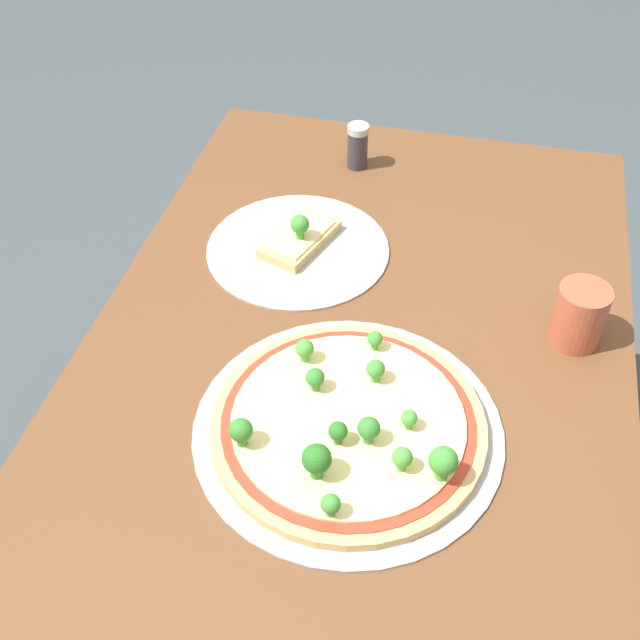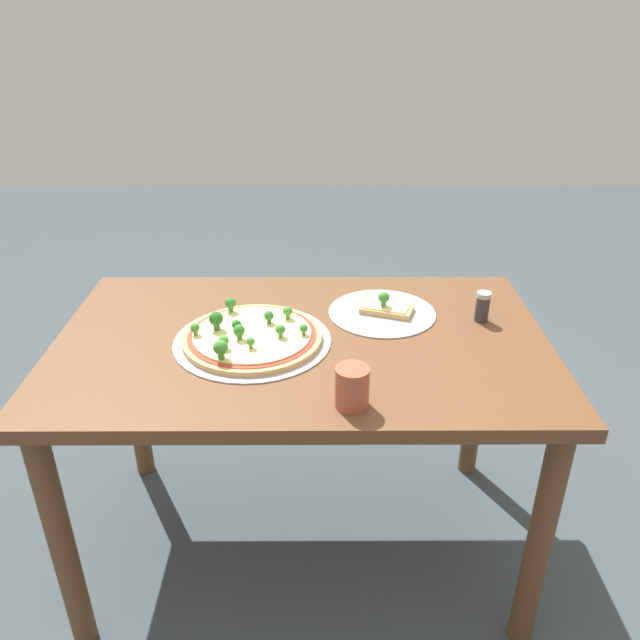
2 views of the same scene
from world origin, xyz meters
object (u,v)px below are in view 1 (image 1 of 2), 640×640
at_px(dining_table, 351,404).
at_px(pizza_tray_slice, 299,244).
at_px(pizza_tray_whole, 348,425).
at_px(condiment_shaker, 358,146).
at_px(drinking_cup, 579,315).

bearing_deg(dining_table, pizza_tray_slice, -148.58).
bearing_deg(pizza_tray_whole, dining_table, -171.12).
xyz_separation_m(pizza_tray_whole, pizza_tray_slice, (-0.35, -0.16, -0.01)).
xyz_separation_m(pizza_tray_whole, condiment_shaker, (-0.61, -0.11, 0.03)).
distance_m(dining_table, pizza_tray_slice, 0.28).
bearing_deg(condiment_shaker, pizza_tray_whole, 10.45).
bearing_deg(dining_table, pizza_tray_whole, 8.88).
xyz_separation_m(drinking_cup, condiment_shaker, (-0.37, -0.39, -0.00)).
relative_size(drinking_cup, condiment_shaker, 1.12).
bearing_deg(pizza_tray_slice, dining_table, 31.42).
relative_size(pizza_tray_slice, drinking_cup, 3.18).
relative_size(pizza_tray_whole, drinking_cup, 4.30).
height_order(dining_table, pizza_tray_slice, pizza_tray_slice).
height_order(pizza_tray_whole, drinking_cup, drinking_cup).
relative_size(dining_table, drinking_cup, 13.53).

